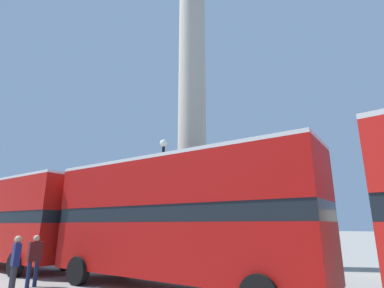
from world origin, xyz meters
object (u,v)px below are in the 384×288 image
Objects in this scene: street_lamp at (162,202)px; pedestrian_near_lamp at (34,257)px; bus_a at (10,219)px; pedestrian_by_plinth at (15,261)px; bus_b at (175,215)px; monument_column at (192,115)px.

street_lamp is 3.44× the size of pedestrian_near_lamp.
bus_a is 9.15m from street_lamp.
bus_a reaches higher than pedestrian_near_lamp.
bus_a is at bearing 174.14° from pedestrian_by_plinth.
bus_a reaches higher than pedestrian_by_plinth.
street_lamp is at bearing 91.78° from pedestrian_by_plinth.
street_lamp reaches higher than pedestrian_by_plinth.
bus_b reaches higher than pedestrian_by_plinth.
bus_b is 5.31m from pedestrian_by_plinth.
bus_b is 5.69× the size of pedestrian_by_plinth.
bus_b is (3.42, -5.74, -6.32)m from monument_column.
monument_column is at bearing 103.46° from pedestrian_by_plinth.
pedestrian_by_plinth is at bearing -137.70° from bus_b.
bus_a is (-7.68, -6.44, -6.33)m from monument_column.
bus_a is 11.13m from bus_b.
bus_b is at bearing 58.94° from pedestrian_by_plinth.
monument_column is 11.38m from pedestrian_near_lamp.
street_lamp is at bearing 158.86° from pedestrian_near_lamp.
bus_a is 8.07m from pedestrian_by_plinth.
pedestrian_by_plinth is at bearing 43.87° from pedestrian_near_lamp.
pedestrian_by_plinth is (-3.68, -3.54, -1.44)m from bus_b.
bus_b is at bearing 2.65° from bus_a.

